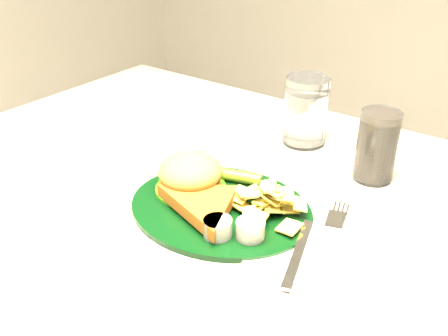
# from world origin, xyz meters

# --- Properties ---
(dinner_plate) EXTENTS (0.31, 0.27, 0.06)m
(dinner_plate) POSITION_xyz_m (0.02, -0.06, 0.78)
(dinner_plate) COLOR black
(dinner_plate) RESTS_ON table
(water_glass) EXTENTS (0.09, 0.09, 0.13)m
(water_glass) POSITION_xyz_m (0.00, 0.23, 0.81)
(water_glass) COLOR white
(water_glass) RESTS_ON table
(cola_glass) EXTENTS (0.08, 0.08, 0.12)m
(cola_glass) POSITION_xyz_m (0.16, 0.17, 0.81)
(cola_glass) COLOR black
(cola_glass) RESTS_ON table
(fork_napkin) EXTENTS (0.20, 0.23, 0.01)m
(fork_napkin) POSITION_xyz_m (0.16, -0.07, 0.76)
(fork_napkin) COLOR white
(fork_napkin) RESTS_ON table
(spoon) EXTENTS (0.07, 0.16, 0.01)m
(spoon) POSITION_xyz_m (-0.11, -0.03, 0.76)
(spoon) COLOR white
(spoon) RESTS_ON table
(ramekin) EXTENTS (0.05, 0.05, 0.03)m
(ramekin) POSITION_xyz_m (-0.23, 0.14, 0.76)
(ramekin) COLOR white
(ramekin) RESTS_ON table
(wrapped_straw) EXTENTS (0.23, 0.14, 0.01)m
(wrapped_straw) POSITION_xyz_m (-0.00, 0.14, 0.75)
(wrapped_straw) COLOR silver
(wrapped_straw) RESTS_ON table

